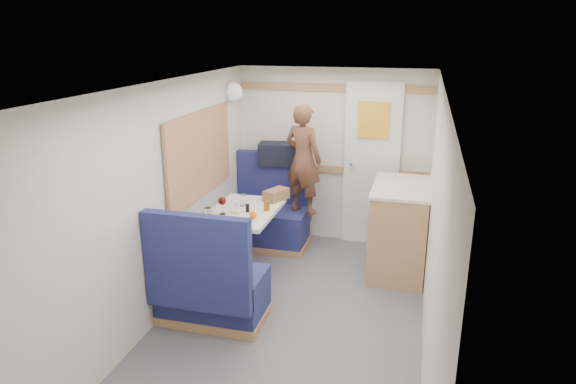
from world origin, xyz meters
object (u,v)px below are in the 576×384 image
(orange_fruit, at_px, (253,215))
(galley_counter, at_px, (399,228))
(tumbler_left, at_px, (208,214))
(person, at_px, (303,159))
(pepper_grinder, at_px, (248,209))
(dinette_table, at_px, (244,225))
(bench_near, at_px, (210,290))
(beer_glass, at_px, (267,206))
(tumbler_right, at_px, (243,200))
(tray, at_px, (241,214))
(cheese_block, at_px, (236,212))
(bread_loaf, at_px, (276,195))
(salt_grinder, at_px, (236,206))
(duffel_bag, at_px, (282,154))
(bench_far, at_px, (269,220))
(dome_light, at_px, (233,92))
(wine_glass, at_px, (222,202))

(orange_fruit, bearing_deg, galley_counter, 32.21)
(orange_fruit, relative_size, tumbler_left, 0.61)
(person, xyz_separation_m, pepper_grinder, (-0.33, -0.91, -0.29))
(dinette_table, height_order, bench_near, bench_near)
(pepper_grinder, bearing_deg, beer_glass, 41.97)
(tumbler_right, bearing_deg, tray, -75.43)
(bench_near, xyz_separation_m, person, (0.40, 1.69, 0.75))
(tumbler_left, bearing_deg, cheese_block, 39.49)
(bread_loaf, bearing_deg, person, 68.59)
(bench_near, bearing_deg, cheese_block, 91.31)
(tumbler_right, bearing_deg, orange_fruit, -59.01)
(salt_grinder, bearing_deg, beer_glass, 18.43)
(person, bearing_deg, bread_loaf, 88.59)
(dinette_table, distance_m, tumbler_right, 0.25)
(tumbler_right, relative_size, beer_glass, 1.18)
(bench_near, height_order, tumbler_left, bench_near)
(tumbler_right, distance_m, beer_glass, 0.28)
(duffel_bag, bearing_deg, salt_grinder, -104.61)
(bread_loaf, bearing_deg, bench_far, 114.69)
(dome_light, bearing_deg, wine_glass, -76.60)
(galley_counter, relative_size, tray, 2.73)
(galley_counter, xyz_separation_m, salt_grinder, (-1.52, -0.60, 0.30))
(tray, distance_m, tumbler_right, 0.28)
(bench_far, relative_size, bread_loaf, 3.92)
(dinette_table, distance_m, bread_loaf, 0.49)
(bench_far, bearing_deg, bench_near, -90.00)
(bench_near, height_order, duffel_bag, duffel_bag)
(dome_light, distance_m, person, 1.05)
(galley_counter, relative_size, tumbler_right, 8.36)
(person, bearing_deg, dinette_table, 84.05)
(bench_far, xyz_separation_m, duffel_bag, (0.09, 0.26, 0.73))
(wine_glass, relative_size, tumbler_left, 1.49)
(dinette_table, height_order, duffel_bag, duffel_bag)
(wine_glass, xyz_separation_m, bread_loaf, (0.37, 0.54, -0.07))
(orange_fruit, height_order, salt_grinder, salt_grinder)
(tray, height_order, wine_glass, wine_glass)
(tray, xyz_separation_m, wine_glass, (-0.18, -0.01, 0.11))
(bench_far, height_order, bread_loaf, bench_far)
(duffel_bag, distance_m, tumbler_right, 1.04)
(wine_glass, xyz_separation_m, tumbler_left, (-0.08, -0.17, -0.07))
(bench_near, relative_size, cheese_block, 11.35)
(salt_grinder, xyz_separation_m, bread_loaf, (0.28, 0.42, 0.01))
(bench_near, height_order, pepper_grinder, bench_near)
(beer_glass, height_order, salt_grinder, same)
(bench_near, height_order, beer_glass, bench_near)
(person, height_order, bread_loaf, person)
(dome_light, xyz_separation_m, salt_grinder, (0.34, -0.90, -0.98))
(dinette_table, height_order, person, person)
(dinette_table, distance_m, duffel_bag, 1.21)
(dinette_table, height_order, galley_counter, galley_counter)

